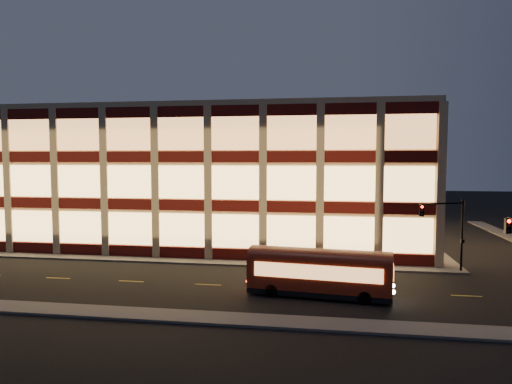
# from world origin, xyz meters

# --- Properties ---
(ground) EXTENTS (200.00, 200.00, 0.00)m
(ground) POSITION_xyz_m (0.00, 0.00, 0.00)
(ground) COLOR black
(ground) RESTS_ON ground
(sidewalk_office_south) EXTENTS (54.00, 2.00, 0.15)m
(sidewalk_office_south) POSITION_xyz_m (-3.00, 1.00, 0.07)
(sidewalk_office_south) COLOR #514F4C
(sidewalk_office_south) RESTS_ON ground
(sidewalk_office_east) EXTENTS (2.00, 30.00, 0.15)m
(sidewalk_office_east) POSITION_xyz_m (23.00, 17.00, 0.07)
(sidewalk_office_east) COLOR #514F4C
(sidewalk_office_east) RESTS_ON ground
(sidewalk_near) EXTENTS (100.00, 2.00, 0.15)m
(sidewalk_near) POSITION_xyz_m (0.00, -13.00, 0.07)
(sidewalk_near) COLOR #514F4C
(sidewalk_near) RESTS_ON ground
(office_building) EXTENTS (50.45, 30.45, 14.50)m
(office_building) POSITION_xyz_m (-2.91, 16.91, 7.25)
(office_building) COLOR tan
(office_building) RESTS_ON ground
(traffic_signal_far) EXTENTS (3.79, 1.87, 6.00)m
(traffic_signal_far) POSITION_xyz_m (22.21, 0.24, 4.11)
(traffic_signal_far) COLOR black
(traffic_signal_far) RESTS_ON ground
(trolley_bus) EXTENTS (9.73, 3.44, 3.23)m
(trolley_bus) POSITION_xyz_m (12.12, -7.48, 1.79)
(trolley_bus) COLOR maroon
(trolley_bus) RESTS_ON ground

